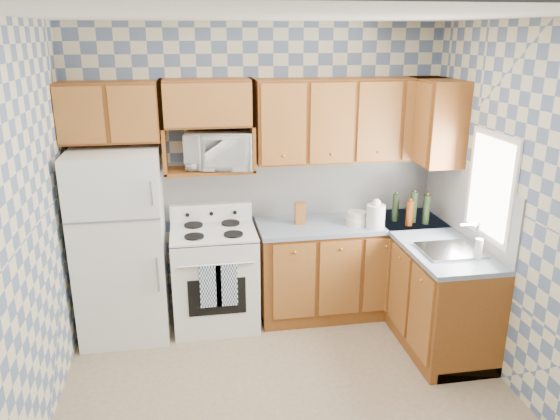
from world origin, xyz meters
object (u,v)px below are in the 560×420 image
at_px(stove_body, 215,278).
at_px(microwave, 220,150).
at_px(refrigerator, 121,245).
at_px(electric_kettle, 376,216).

xyz_separation_m(stove_body, microwave, (0.10, 0.18, 1.16)).
bearing_deg(stove_body, refrigerator, -178.22).
bearing_deg(microwave, electric_kettle, -4.32).
bearing_deg(refrigerator, electric_kettle, -3.79).
xyz_separation_m(refrigerator, stove_body, (0.80, 0.03, -0.39)).
height_order(refrigerator, microwave, microwave).
relative_size(refrigerator, electric_kettle, 7.92).
bearing_deg(microwave, stove_body, -108.52).
distance_m(microwave, electric_kettle, 1.52).
distance_m(refrigerator, microwave, 1.21).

